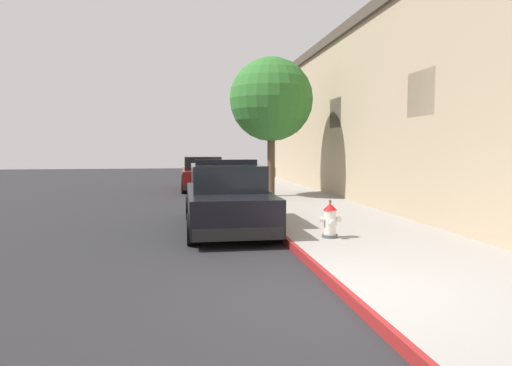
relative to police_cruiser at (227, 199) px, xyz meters
name	(u,v)px	position (x,y,z in m)	size (l,w,h in m)	color
ground_plane	(118,212)	(-3.15, 4.33, -0.84)	(34.90, 60.00, 0.20)	#232326
sidewalk_pavement	(298,203)	(2.85, 4.33, -0.67)	(3.57, 60.00, 0.15)	gray
curb_painted_edge	(245,204)	(1.03, 4.33, -0.67)	(0.08, 60.00, 0.15)	maroon
storefront_building	(432,117)	(8.58, 5.79, 2.42)	(8.12, 22.88, 6.31)	tan
police_cruiser	(227,199)	(0.00, 0.00, 0.00)	(1.94, 4.84, 1.68)	black
parked_car_silver_ahead	(202,174)	(-0.14, 10.78, 0.00)	(1.94, 4.84, 1.56)	maroon
fire_hydrant	(330,220)	(1.89, -2.15, -0.24)	(0.44, 0.40, 0.76)	#4C4C51
street_tree	(271,100)	(2.25, 6.11, 3.01)	(3.11, 3.11, 5.18)	brown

